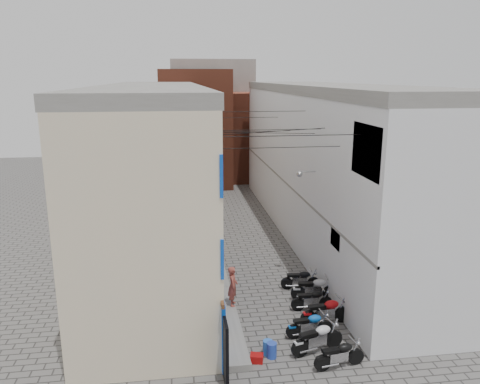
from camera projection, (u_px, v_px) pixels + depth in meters
name	position (u px, v px, depth m)	size (l,w,h in m)	color
ground	(299.00, 367.00, 15.61)	(90.00, 90.00, 0.00)	#5E5B58
plinth	(208.00, 237.00, 27.80)	(0.90, 26.00, 0.25)	slate
building_left	(155.00, 167.00, 26.29)	(5.10, 27.00, 9.00)	beige
building_right	(326.00, 162.00, 27.70)	(5.94, 26.00, 9.00)	silver
building_far_brick_left	(195.00, 128.00, 41.04)	(6.00, 6.00, 10.00)	brown
building_far_brick_right	(248.00, 136.00, 43.88)	(5.00, 6.00, 8.00)	brown
building_far_concrete	(212.00, 116.00, 46.96)	(8.00, 5.00, 11.00)	slate
far_shopfront	(222.00, 176.00, 39.54)	(2.00, 0.30, 2.40)	black
overhead_wires	(260.00, 129.00, 21.24)	(5.80, 13.02, 1.32)	black
motorcycle_a	(340.00, 353.00, 15.48)	(0.57, 1.81, 1.05)	black
motorcycle_b	(318.00, 337.00, 16.33)	(0.65, 2.04, 1.18)	silver
motorcycle_c	(310.00, 324.00, 17.32)	(0.57, 1.82, 1.05)	#0B4EA8
motorcycle_d	(326.00, 310.00, 18.18)	(0.66, 2.08, 1.20)	#AE0C10
motorcycle_e	(312.00, 299.00, 19.32)	(0.56, 1.76, 1.02)	black
motorcycle_f	(314.00, 287.00, 20.17)	(0.64, 2.03, 1.17)	#A5A5A9
motorcycle_g	(300.00, 278.00, 21.23)	(0.56, 1.78, 1.03)	black
person_a	(233.00, 286.00, 19.15)	(0.61, 0.40, 1.68)	#9C4439
person_b	(215.00, 263.00, 21.38)	(0.88, 0.68, 1.80)	#2F3946
water_jug_near	(272.00, 350.00, 16.09)	(0.35, 0.35, 0.55)	#2240AB
water_jug_far	(268.00, 347.00, 16.27)	(0.34, 0.34, 0.53)	blue
red_crate	(257.00, 358.00, 15.88)	(0.44, 0.33, 0.27)	#990B0A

